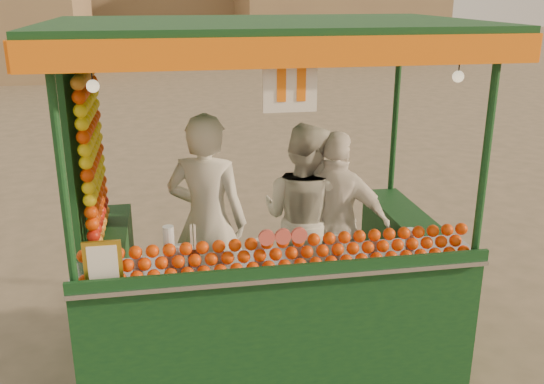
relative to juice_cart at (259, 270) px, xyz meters
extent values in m
plane|color=brown|center=(0.49, 0.21, -0.93)|extent=(90.00, 90.00, 0.00)
cube|color=#8F7551|center=(7.49, 24.21, 1.57)|extent=(9.00, 6.00, 5.00)
cube|color=#0E3419|center=(0.08, 0.14, -0.77)|extent=(2.90, 1.78, 0.33)
cylinder|color=black|center=(-0.92, 0.14, -0.73)|extent=(0.40, 0.11, 0.40)
cylinder|color=black|center=(1.09, 0.14, -0.73)|extent=(0.40, 0.11, 0.40)
cube|color=#0E3419|center=(0.08, -0.58, -0.15)|extent=(2.90, 0.33, 0.89)
cube|color=#0E3419|center=(-1.20, 0.26, -0.15)|extent=(0.33, 1.45, 0.89)
cube|color=#0E3419|center=(1.36, 0.26, -0.15)|extent=(0.33, 1.45, 0.89)
cube|color=#B2B2B7|center=(0.08, -0.55, 0.31)|extent=(2.90, 0.51, 0.03)
cylinder|color=#0E3419|center=(-1.31, -0.69, 1.07)|extent=(0.06, 0.06, 1.56)
cylinder|color=#0E3419|center=(1.48, -0.69, 1.07)|extent=(0.06, 0.06, 1.56)
cylinder|color=#0E3419|center=(-1.31, 0.98, 1.07)|extent=(0.06, 0.06, 1.56)
cylinder|color=#0E3419|center=(1.48, 0.98, 1.07)|extent=(0.06, 0.06, 1.56)
cube|color=#0E3419|center=(0.08, 0.14, 1.90)|extent=(3.12, 2.01, 0.09)
cube|color=orange|center=(0.08, -0.86, 1.81)|extent=(3.12, 0.04, 0.18)
cube|color=orange|center=(0.08, 1.15, 1.81)|extent=(3.12, 0.04, 0.18)
cube|color=orange|center=(-1.48, 0.14, 1.81)|extent=(0.04, 2.01, 0.18)
cube|color=orange|center=(1.64, 0.14, 1.81)|extent=(0.04, 2.01, 0.18)
cylinder|color=#D74E41|center=(0.06, -0.69, 0.58)|extent=(0.11, 0.03, 0.11)
cube|color=gold|center=(-1.12, -0.69, 0.48)|extent=(0.25, 0.02, 0.31)
cube|color=white|center=(0.08, -0.77, 1.61)|extent=(0.33, 0.02, 0.33)
sphere|color=#FFE5B2|center=(-1.09, -0.61, 1.61)|extent=(0.08, 0.08, 0.08)
sphere|color=#FFE5B2|center=(1.25, -0.61, 1.61)|extent=(0.08, 0.08, 0.08)
imported|color=silver|center=(-0.38, 0.32, 0.32)|extent=(0.79, 0.65, 1.84)
imported|color=silver|center=(0.48, 0.46, 0.25)|extent=(1.04, 1.03, 1.70)
imported|color=white|center=(0.74, 0.35, 0.22)|extent=(1.04, 0.81, 1.64)
camera|label=1|loc=(-0.67, -4.33, 2.16)|focal=39.54mm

